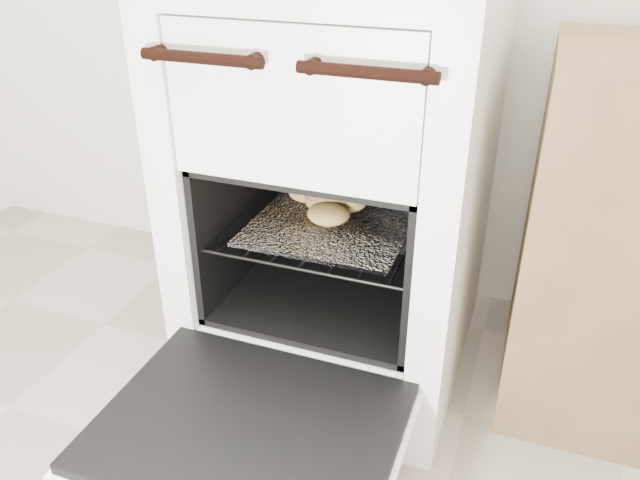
{
  "coord_description": "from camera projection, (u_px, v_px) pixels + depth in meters",
  "views": [
    {
      "loc": [
        0.4,
        -0.08,
        1.04
      ],
      "look_at": [
        -0.01,
        1.01,
        0.41
      ],
      "focal_mm": 35.0,
      "sensor_mm": 36.0,
      "label": 1
    }
  ],
  "objects": [
    {
      "name": "oven_rack",
      "position": [
        333.0,
        225.0,
        1.4
      ],
      "size": [
        0.44,
        0.43,
        0.01
      ],
      "color": "black",
      "rests_on": "stove"
    },
    {
      "name": "baked_rolls",
      "position": [
        329.0,
        200.0,
        1.43
      ],
      "size": [
        0.23,
        0.23,
        0.05
      ],
      "color": "tan",
      "rests_on": "foil_sheet"
    },
    {
      "name": "oven_door",
      "position": [
        249.0,
        429.0,
        1.12
      ],
      "size": [
        0.55,
        0.43,
        0.04
      ],
      "color": "black",
      "rests_on": "stove"
    },
    {
      "name": "stove",
      "position": [
        343.0,
        192.0,
        1.42
      ],
      "size": [
        0.61,
        0.68,
        0.93
      ],
      "color": "white",
      "rests_on": "ground"
    },
    {
      "name": "foil_sheet",
      "position": [
        330.0,
        227.0,
        1.38
      ],
      "size": [
        0.35,
        0.3,
        0.01
      ],
      "primitive_type": "cube",
      "color": "silver",
      "rests_on": "oven_rack"
    }
  ]
}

